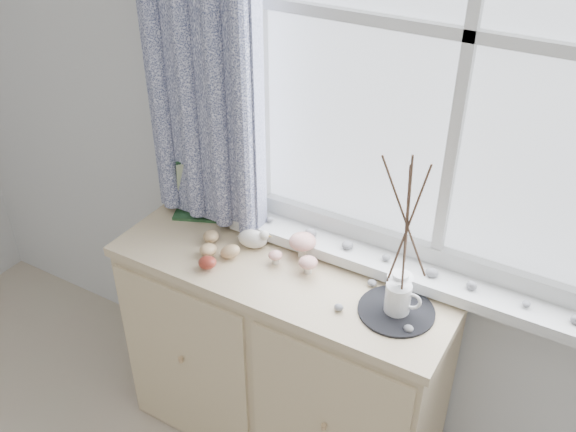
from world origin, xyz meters
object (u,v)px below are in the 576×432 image
object	(u,v)px
sideboard	(283,357)
botanical_book	(207,192)
twig_pitcher	(408,219)
toadstool_cluster	(301,248)

from	to	relation	value
sideboard	botanical_book	distance (m)	0.67
botanical_book	twig_pitcher	bearing A→B (deg)	-32.32
botanical_book	twig_pitcher	distance (m)	0.84
toadstool_cluster	sideboard	bearing A→B (deg)	-117.86
twig_pitcher	sideboard	bearing A→B (deg)	165.88
sideboard	twig_pitcher	xyz separation A→B (m)	(0.42, -0.01, 0.77)
sideboard	botanical_book	xyz separation A→B (m)	(-0.38, 0.11, 0.54)
sideboard	twig_pitcher	distance (m)	0.87
sideboard	toadstool_cluster	size ratio (longest dim) A/B	6.79
toadstool_cluster	twig_pitcher	world-z (taller)	twig_pitcher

